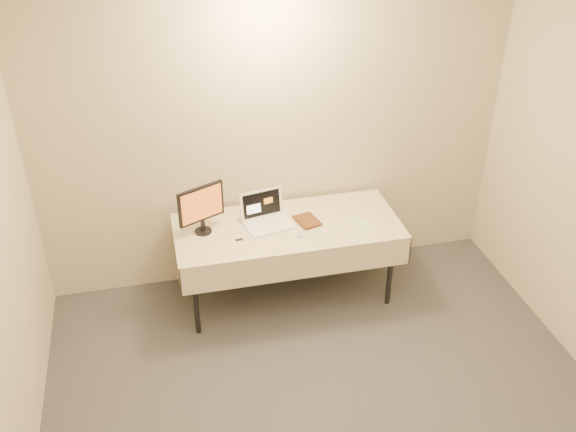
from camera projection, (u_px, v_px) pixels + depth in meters
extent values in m
cube|color=beige|center=(275.00, 135.00, 5.34)|extent=(4.00, 0.10, 2.70)
cylinder|color=black|center=(196.00, 299.00, 5.09)|extent=(0.04, 0.04, 0.69)
cylinder|color=black|center=(390.00, 271.00, 5.40)|extent=(0.04, 0.04, 0.69)
cylinder|color=black|center=(188.00, 257.00, 5.57)|extent=(0.04, 0.04, 0.69)
cylinder|color=black|center=(367.00, 233.00, 5.89)|extent=(0.04, 0.04, 0.69)
cube|color=gray|center=(288.00, 228.00, 5.30)|extent=(1.80, 0.75, 0.04)
cube|color=beige|center=(288.00, 226.00, 5.28)|extent=(1.86, 0.81, 0.01)
cube|color=beige|center=(299.00, 266.00, 5.02)|extent=(1.86, 0.01, 0.25)
cube|color=beige|center=(277.00, 214.00, 5.68)|extent=(1.86, 0.01, 0.25)
cube|color=beige|center=(176.00, 253.00, 5.17)|extent=(0.01, 0.81, 0.25)
cube|color=beige|center=(392.00, 225.00, 5.53)|extent=(0.01, 0.81, 0.25)
cube|color=white|center=(268.00, 225.00, 5.26)|extent=(0.41, 0.32, 0.02)
cube|color=white|center=(261.00, 204.00, 5.31)|extent=(0.37, 0.12, 0.24)
cube|color=black|center=(261.00, 204.00, 5.31)|extent=(0.32, 0.09, 0.20)
cylinder|color=black|center=(203.00, 231.00, 5.19)|extent=(0.19, 0.19, 0.01)
cube|color=black|center=(203.00, 225.00, 5.16)|extent=(0.04, 0.03, 0.10)
cube|color=black|center=(201.00, 204.00, 5.06)|extent=(0.38, 0.19, 0.30)
cube|color=orange|center=(201.00, 204.00, 5.06)|extent=(0.33, 0.15, 0.26)
imported|color=brown|center=(298.00, 213.00, 5.23)|extent=(0.17, 0.06, 0.23)
cube|color=black|center=(250.00, 207.00, 5.48)|extent=(0.14, 0.08, 0.05)
cube|color=#FF1A0C|center=(250.00, 208.00, 5.46)|extent=(0.09, 0.02, 0.02)
ellipsoid|color=silver|center=(299.00, 234.00, 5.15)|extent=(0.07, 0.10, 0.02)
cube|color=#BBEBBB|center=(361.00, 223.00, 5.30)|extent=(0.19, 0.27, 0.00)
cube|color=black|center=(239.00, 240.00, 5.09)|extent=(0.06, 0.02, 0.01)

